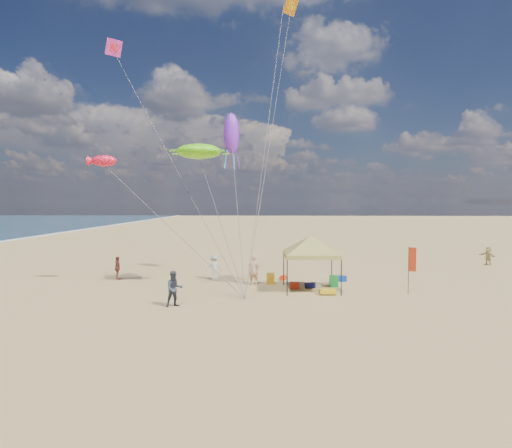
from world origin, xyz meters
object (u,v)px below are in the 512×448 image
(person_near_c, at_px, (214,267))
(chair_green, at_px, (334,281))
(chair_yellow, at_px, (271,279))
(person_near_b, at_px, (174,289))
(canopy_tent, at_px, (311,238))
(cooler_blue, at_px, (342,279))
(person_far_a, at_px, (118,268))
(cooler_red, at_px, (295,285))
(person_far_c, at_px, (488,256))
(beach_cart, at_px, (328,291))
(feather_flag, at_px, (411,262))
(person_near_a, at_px, (253,270))

(person_near_c, bearing_deg, chair_green, 153.95)
(chair_yellow, xyz_separation_m, person_near_b, (-4.86, -6.18, 0.57))
(canopy_tent, distance_m, cooler_blue, 4.81)
(person_far_a, bearing_deg, cooler_red, -125.62)
(person_near_b, height_order, person_far_c, person_near_b)
(person_near_b, bearing_deg, person_far_c, 5.61)
(chair_green, distance_m, person_far_a, 14.55)
(chair_green, distance_m, person_far_c, 17.11)
(beach_cart, relative_size, person_near_b, 0.49)
(chair_green, bearing_deg, person_far_c, 33.76)
(feather_flag, bearing_deg, person_near_c, 160.21)
(canopy_tent, height_order, person_near_a, canopy_tent)
(cooler_red, bearing_deg, person_far_c, 31.35)
(person_far_a, distance_m, person_far_c, 29.65)
(person_far_c, bearing_deg, canopy_tent, -84.90)
(cooler_red, distance_m, person_near_a, 2.98)
(cooler_red, xyz_separation_m, person_near_a, (-2.59, 1.25, 0.77))
(chair_green, height_order, person_far_a, person_far_a)
(cooler_blue, height_order, beach_cart, cooler_blue)
(feather_flag, distance_m, person_near_c, 12.78)
(canopy_tent, bearing_deg, cooler_red, 154.15)
(person_near_a, bearing_deg, chair_green, 151.93)
(feather_flag, distance_m, beach_cart, 5.09)
(chair_green, bearing_deg, chair_yellow, 169.27)
(canopy_tent, height_order, person_far_c, canopy_tent)
(cooler_red, bearing_deg, person_far_a, 168.05)
(beach_cart, bearing_deg, person_near_c, 147.07)
(person_far_c, bearing_deg, chair_green, -85.14)
(chair_yellow, bearing_deg, person_near_c, 158.68)
(cooler_blue, bearing_deg, beach_cart, -109.74)
(chair_green, relative_size, person_near_c, 0.41)
(cooler_blue, distance_m, person_far_c, 15.46)
(person_near_c, xyz_separation_m, person_far_a, (-6.56, -0.42, -0.05))
(person_near_b, relative_size, person_far_c, 1.16)
(person_near_c, bearing_deg, chair_yellow, 148.75)
(cooler_blue, height_order, person_near_c, person_near_c)
(feather_flag, distance_m, cooler_blue, 5.33)
(person_near_c, distance_m, person_far_c, 23.24)
(feather_flag, bearing_deg, cooler_red, 168.29)
(person_far_a, bearing_deg, cooler_blue, -113.87)
(chair_yellow, bearing_deg, cooler_red, -43.84)
(canopy_tent, xyz_separation_m, person_far_c, (15.77, 10.63, -2.39))
(person_far_c, bearing_deg, person_far_a, -103.94)
(cooler_red, distance_m, cooler_blue, 4.13)
(feather_flag, bearing_deg, person_near_a, 164.10)
(chair_green, bearing_deg, canopy_tent, -143.92)
(person_near_b, bearing_deg, cooler_red, 9.52)
(person_far_c, bearing_deg, person_near_b, -85.96)
(chair_green, xyz_separation_m, person_far_c, (14.22, 9.51, 0.44))
(beach_cart, bearing_deg, chair_green, 74.24)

